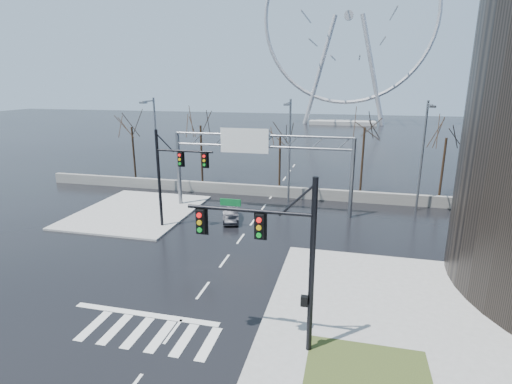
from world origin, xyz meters
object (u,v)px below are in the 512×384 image
(ferris_wheel, at_px, (348,23))
(car, at_px, (231,214))
(sign_gantry, at_px, (257,156))
(signal_mast_near, at_px, (280,248))
(signal_mast_far, at_px, (171,170))

(ferris_wheel, relative_size, car, 13.70)
(sign_gantry, height_order, ferris_wheel, ferris_wheel)
(signal_mast_near, height_order, car, signal_mast_near)
(signal_mast_far, distance_m, sign_gantry, 8.14)
(signal_mast_near, distance_m, sign_gantry, 19.79)
(signal_mast_near, xyz_separation_m, ferris_wheel, (-0.14, 99.04, 21.26))
(signal_mast_near, distance_m, ferris_wheel, 101.29)
(signal_mast_near, bearing_deg, sign_gantry, 106.19)
(sign_gantry, bearing_deg, car, -116.21)
(sign_gantry, distance_m, car, 5.77)
(car, bearing_deg, sign_gantry, 46.67)
(signal_mast_far, bearing_deg, signal_mast_near, -49.74)
(sign_gantry, xyz_separation_m, car, (-1.56, -3.16, -4.57))
(sign_gantry, distance_m, ferris_wheel, 82.91)
(sign_gantry, height_order, car, sign_gantry)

